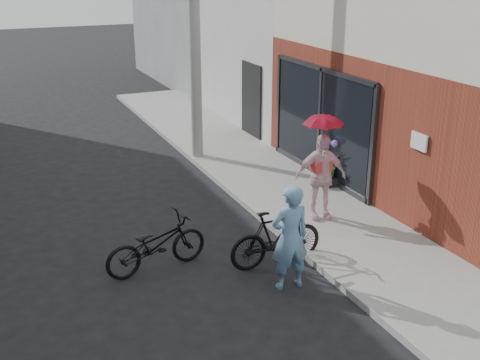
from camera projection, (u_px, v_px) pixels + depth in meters
ground at (262, 274)px, 9.85m from camera, size 80.00×80.00×0.00m
sidewalk at (311, 207)px, 12.34m from camera, size 2.20×24.00×0.12m
curb at (260, 216)px, 11.90m from camera, size 0.12×24.00×0.12m
plaster_building at (343, 4)px, 19.09m from camera, size 8.00×6.00×7.00m
utility_pole at (194, 19)px, 14.19m from camera, size 0.28×0.28×7.00m
officer at (290, 238)px, 9.17m from camera, size 0.64×0.44×1.71m
bike_left at (156, 244)px, 9.83m from camera, size 1.84×0.87×0.93m
bike_right at (276, 237)px, 9.98m from camera, size 1.67×0.48×1.00m
kimono_woman at (320, 177)px, 11.42m from camera, size 1.06×0.65×1.68m
parasol at (323, 117)px, 11.02m from camera, size 0.74×0.74×0.65m
planter at (328, 181)px, 13.32m from camera, size 0.43×0.43×0.20m
potted_plant at (329, 165)px, 13.19m from camera, size 0.50×0.43×0.55m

